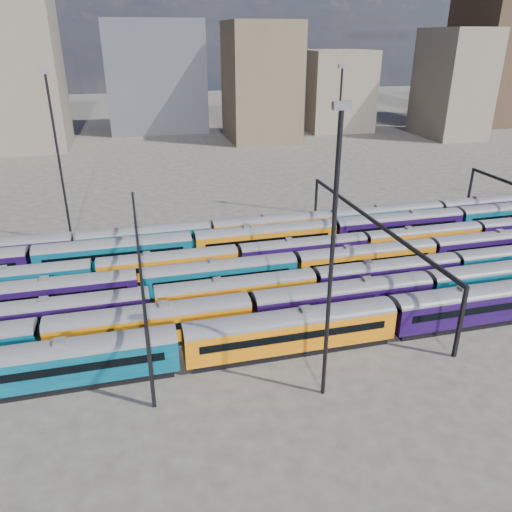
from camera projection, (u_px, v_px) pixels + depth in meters
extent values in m
plane|color=#433F39|center=(297.00, 281.00, 66.10)|extent=(500.00, 500.00, 0.00)
cube|color=black|center=(61.00, 382.00, 46.24)|extent=(20.66, 2.68, 0.76)
cube|color=#053D53|center=(58.00, 365.00, 45.45)|extent=(21.75, 3.15, 3.15)
cylinder|color=#4C4C51|center=(55.00, 350.00, 44.81)|extent=(21.75, 3.15, 3.15)
cube|color=black|center=(55.00, 372.00, 43.88)|extent=(19.14, 0.06, 0.82)
cube|color=black|center=(59.00, 352.00, 46.71)|extent=(19.14, 0.06, 0.82)
cube|color=slate|center=(53.00, 343.00, 44.47)|extent=(1.09, 0.98, 0.38)
cube|color=black|center=(290.00, 348.00, 51.33)|extent=(20.66, 2.68, 0.76)
cube|color=#C46607|center=(291.00, 332.00, 50.54)|extent=(21.75, 3.15, 3.15)
cylinder|color=#4C4C51|center=(291.00, 318.00, 49.90)|extent=(21.75, 3.15, 3.15)
cube|color=black|center=(296.00, 337.00, 48.97)|extent=(19.14, 0.06, 0.82)
cube|color=black|center=(286.00, 321.00, 51.80)|extent=(19.14, 0.06, 0.82)
cube|color=slate|center=(291.00, 311.00, 49.56)|extent=(1.09, 0.98, 0.38)
cube|color=black|center=(478.00, 320.00, 56.42)|extent=(20.66, 2.68, 0.76)
cube|color=#160632|center=(481.00, 305.00, 55.62)|extent=(21.75, 3.15, 3.15)
cylinder|color=#4C4C51|center=(484.00, 292.00, 54.99)|extent=(21.75, 3.15, 3.15)
cube|color=black|center=(492.00, 309.00, 54.06)|extent=(19.14, 0.06, 0.82)
cube|color=black|center=(473.00, 295.00, 56.89)|extent=(19.14, 0.06, 0.82)
cube|color=slate|center=(485.00, 285.00, 54.65)|extent=(1.09, 0.98, 0.38)
cube|color=black|center=(153.00, 340.00, 52.66)|extent=(19.83, 2.57, 0.73)
cube|color=#C46607|center=(151.00, 325.00, 51.90)|extent=(20.87, 3.03, 3.03)
cylinder|color=#4C4C51|center=(150.00, 312.00, 51.29)|extent=(20.87, 3.03, 3.03)
cube|color=black|center=(152.00, 330.00, 50.39)|extent=(18.37, 0.06, 0.78)
cube|color=black|center=(150.00, 315.00, 53.11)|extent=(18.37, 0.06, 0.78)
cube|color=slate|center=(149.00, 306.00, 50.96)|extent=(1.04, 0.94, 0.37)
cube|color=black|center=(341.00, 314.00, 57.55)|extent=(19.83, 2.57, 0.73)
cube|color=#160632|center=(343.00, 300.00, 56.79)|extent=(20.87, 3.03, 3.03)
cylinder|color=#4C4C51|center=(344.00, 288.00, 56.18)|extent=(20.87, 3.03, 3.03)
cube|color=black|center=(348.00, 304.00, 55.28)|extent=(18.37, 0.06, 0.78)
cube|color=black|center=(338.00, 291.00, 58.00)|extent=(18.37, 0.06, 0.78)
cube|color=slate|center=(344.00, 282.00, 55.85)|extent=(1.04, 0.94, 0.37)
cube|color=black|center=(501.00, 293.00, 62.44)|extent=(19.83, 2.57, 0.73)
cube|color=#053D53|center=(504.00, 279.00, 61.68)|extent=(20.87, 3.03, 3.03)
cylinder|color=#4C4C51|center=(506.00, 268.00, 61.06)|extent=(20.87, 3.03, 3.03)
cube|color=black|center=(496.00, 271.00, 62.89)|extent=(18.37, 0.06, 0.78)
cube|color=slate|center=(507.00, 262.00, 60.74)|extent=(1.04, 0.94, 0.37)
cube|color=black|center=(64.00, 328.00, 54.97)|extent=(17.97, 2.33, 0.66)
cube|color=#160632|center=(62.00, 314.00, 54.29)|extent=(18.91, 2.74, 2.74)
cylinder|color=#4C4C51|center=(60.00, 303.00, 53.73)|extent=(18.91, 2.74, 2.74)
cube|color=black|center=(60.00, 318.00, 52.92)|extent=(16.64, 0.06, 0.71)
cube|color=black|center=(62.00, 306.00, 55.38)|extent=(16.64, 0.06, 0.71)
cube|color=slate|center=(58.00, 297.00, 53.44)|extent=(0.95, 0.85, 0.33)
cube|color=black|center=(237.00, 306.00, 59.42)|extent=(17.97, 2.33, 0.66)
cube|color=#C46607|center=(236.00, 293.00, 58.73)|extent=(18.91, 2.74, 2.74)
cylinder|color=#4C4C51|center=(236.00, 283.00, 58.17)|extent=(18.91, 2.74, 2.74)
cube|color=black|center=(239.00, 296.00, 57.36)|extent=(16.64, 0.06, 0.71)
cube|color=black|center=(234.00, 286.00, 59.83)|extent=(16.64, 0.06, 0.71)
cube|color=slate|center=(236.00, 277.00, 57.88)|extent=(0.95, 0.85, 0.33)
cube|color=black|center=(385.00, 287.00, 63.86)|extent=(17.97, 2.33, 0.66)
cube|color=#160632|center=(387.00, 275.00, 63.17)|extent=(18.91, 2.74, 2.74)
cylinder|color=#4C4C51|center=(388.00, 265.00, 62.62)|extent=(18.91, 2.74, 2.74)
cube|color=black|center=(392.00, 278.00, 61.81)|extent=(16.64, 0.06, 0.71)
cube|color=black|center=(382.00, 268.00, 64.27)|extent=(16.64, 0.06, 0.71)
cube|color=slate|center=(389.00, 260.00, 62.32)|extent=(0.95, 0.85, 0.33)
cube|color=black|center=(511.00, 253.00, 68.71)|extent=(16.64, 0.06, 0.71)
cube|color=black|center=(55.00, 307.00, 59.08)|extent=(18.41, 2.39, 0.68)
cube|color=#160632|center=(53.00, 294.00, 58.37)|extent=(19.38, 2.81, 2.81)
cylinder|color=#4C4C51|center=(51.00, 284.00, 57.80)|extent=(19.38, 2.81, 2.81)
cube|color=black|center=(51.00, 298.00, 56.97)|extent=(17.06, 0.06, 0.73)
cube|color=black|center=(54.00, 286.00, 59.50)|extent=(17.06, 0.06, 0.73)
cube|color=slate|center=(50.00, 278.00, 57.50)|extent=(0.97, 0.87, 0.34)
cube|color=black|center=(221.00, 288.00, 63.62)|extent=(18.41, 2.39, 0.68)
cube|color=#053D53|center=(221.00, 276.00, 62.92)|extent=(19.38, 2.81, 2.81)
cylinder|color=#4C4C51|center=(220.00, 266.00, 62.35)|extent=(19.38, 2.81, 2.81)
cube|color=black|center=(223.00, 278.00, 61.52)|extent=(17.06, 0.06, 0.73)
cube|color=black|center=(218.00, 269.00, 64.05)|extent=(17.06, 0.06, 0.73)
cube|color=slate|center=(220.00, 260.00, 62.05)|extent=(0.97, 0.87, 0.34)
cube|color=black|center=(365.00, 271.00, 68.17)|extent=(18.41, 2.39, 0.68)
cube|color=#C46607|center=(366.00, 260.00, 67.47)|extent=(19.38, 2.81, 2.81)
cylinder|color=#4C4C51|center=(367.00, 250.00, 66.90)|extent=(19.38, 2.81, 2.81)
cube|color=black|center=(371.00, 261.00, 66.07)|extent=(17.06, 0.06, 0.73)
cube|color=black|center=(361.00, 253.00, 68.59)|extent=(17.06, 0.06, 0.73)
cube|color=slate|center=(367.00, 245.00, 66.60)|extent=(0.97, 0.87, 0.34)
cube|color=black|center=(490.00, 256.00, 72.72)|extent=(18.41, 2.39, 0.68)
cube|color=#160632|center=(493.00, 245.00, 72.02)|extent=(19.38, 2.81, 2.81)
cylinder|color=#4C4C51|center=(494.00, 236.00, 71.45)|extent=(19.38, 2.81, 2.81)
cube|color=black|center=(500.00, 247.00, 70.62)|extent=(17.06, 0.06, 0.73)
cube|color=black|center=(487.00, 240.00, 73.14)|extent=(17.06, 0.06, 0.73)
cube|color=slate|center=(495.00, 231.00, 71.15)|extent=(0.97, 0.87, 0.34)
cube|color=black|center=(18.00, 293.00, 62.39)|extent=(17.33, 2.25, 0.64)
cube|color=#053D53|center=(15.00, 281.00, 61.73)|extent=(18.24, 2.64, 2.64)
cylinder|color=#4C4C51|center=(13.00, 272.00, 61.19)|extent=(18.24, 2.64, 2.64)
cube|color=black|center=(13.00, 284.00, 60.41)|extent=(16.05, 0.06, 0.68)
cube|color=black|center=(17.00, 275.00, 62.79)|extent=(16.05, 0.06, 0.68)
cube|color=slate|center=(12.00, 267.00, 60.91)|extent=(0.91, 0.82, 0.32)
cube|color=black|center=(170.00, 277.00, 66.68)|extent=(17.33, 2.25, 0.64)
cube|color=#C46607|center=(169.00, 265.00, 66.02)|extent=(18.24, 2.64, 2.64)
cylinder|color=#4C4C51|center=(168.00, 256.00, 65.48)|extent=(18.24, 2.64, 2.64)
cube|color=black|center=(169.00, 267.00, 64.70)|extent=(16.05, 0.06, 0.68)
cube|color=black|center=(168.00, 259.00, 67.08)|extent=(16.05, 0.06, 0.68)
cube|color=slate|center=(168.00, 251.00, 65.20)|extent=(0.91, 0.82, 0.32)
cube|color=black|center=(303.00, 262.00, 70.97)|extent=(17.33, 2.25, 0.64)
cube|color=#160632|center=(303.00, 251.00, 70.31)|extent=(18.24, 2.64, 2.64)
cylinder|color=#4C4C51|center=(304.00, 243.00, 69.77)|extent=(18.24, 2.64, 2.64)
cube|color=black|center=(307.00, 253.00, 68.99)|extent=(16.05, 0.06, 0.68)
cube|color=black|center=(300.00, 246.00, 71.37)|extent=(16.05, 0.06, 0.68)
cube|color=slate|center=(304.00, 238.00, 69.49)|extent=(0.91, 0.82, 0.32)
cube|color=black|center=(421.00, 249.00, 75.26)|extent=(17.33, 2.25, 0.64)
cube|color=#C46607|center=(422.00, 239.00, 74.60)|extent=(18.24, 2.64, 2.64)
cylinder|color=#4C4C51|center=(423.00, 231.00, 74.06)|extent=(18.24, 2.64, 2.64)
cube|color=black|center=(428.00, 240.00, 73.28)|extent=(16.05, 0.06, 0.68)
cube|color=black|center=(418.00, 234.00, 75.66)|extent=(16.05, 0.06, 0.68)
cube|color=slate|center=(424.00, 226.00, 73.78)|extent=(0.91, 0.82, 0.32)
cube|color=black|center=(117.00, 266.00, 69.53)|extent=(19.95, 2.59, 0.73)
cube|color=#053D53|center=(115.00, 254.00, 68.77)|extent=(21.00, 3.04, 3.04)
cylinder|color=#4C4C51|center=(114.00, 244.00, 68.15)|extent=(21.00, 3.04, 3.04)
cube|color=black|center=(115.00, 256.00, 67.25)|extent=(18.48, 0.06, 0.79)
cube|color=black|center=(115.00, 247.00, 69.99)|extent=(18.48, 0.06, 0.79)
cube|color=slate|center=(113.00, 238.00, 67.82)|extent=(1.05, 0.94, 0.37)
cube|color=black|center=(266.00, 251.00, 74.45)|extent=(19.95, 2.59, 0.73)
cube|color=#C46607|center=(266.00, 239.00, 73.68)|extent=(21.00, 3.04, 3.04)
cylinder|color=#4C4C51|center=(266.00, 230.00, 73.07)|extent=(21.00, 3.04, 3.04)
cube|color=black|center=(269.00, 241.00, 72.17)|extent=(18.48, 0.06, 0.79)
cube|color=black|center=(263.00, 233.00, 74.90)|extent=(18.48, 0.06, 0.79)
cube|color=slate|center=(266.00, 225.00, 72.74)|extent=(1.05, 0.94, 0.37)
cube|color=black|center=(396.00, 238.00, 79.37)|extent=(19.95, 2.59, 0.73)
cube|color=#160632|center=(398.00, 227.00, 78.60)|extent=(21.00, 3.04, 3.04)
cylinder|color=#4C4C51|center=(399.00, 218.00, 77.99)|extent=(21.00, 3.04, 3.04)
cube|color=black|center=(403.00, 228.00, 77.09)|extent=(18.48, 0.06, 0.79)
cube|color=black|center=(393.00, 221.00, 79.82)|extent=(18.48, 0.06, 0.79)
cube|color=slate|center=(399.00, 213.00, 77.66)|extent=(1.05, 0.94, 0.37)
cube|color=black|center=(512.00, 226.00, 84.28)|extent=(19.95, 2.59, 0.73)
cube|color=black|center=(508.00, 210.00, 84.74)|extent=(18.48, 0.06, 0.79)
cube|color=black|center=(4.00, 264.00, 70.45)|extent=(18.25, 2.37, 0.67)
cube|color=#160632|center=(1.00, 252.00, 69.75)|extent=(19.21, 2.79, 2.79)
cube|color=black|center=(3.00, 246.00, 70.86)|extent=(16.91, 0.06, 0.72)
cube|color=black|center=(146.00, 250.00, 74.96)|extent=(18.25, 2.37, 0.67)
cube|color=#053D53|center=(145.00, 239.00, 74.26)|extent=(19.21, 2.79, 2.79)
cylinder|color=#4C4C51|center=(144.00, 230.00, 73.69)|extent=(19.21, 2.79, 2.79)
cube|color=black|center=(145.00, 241.00, 72.87)|extent=(16.91, 0.06, 0.72)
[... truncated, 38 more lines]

